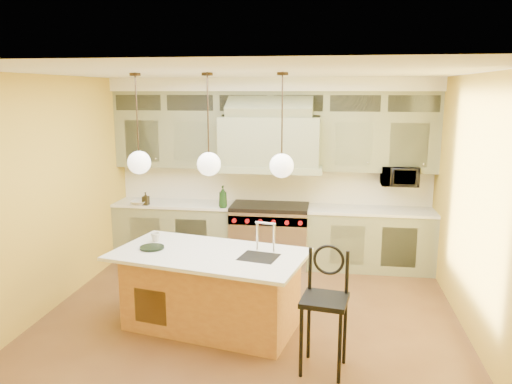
% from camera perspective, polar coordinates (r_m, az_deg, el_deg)
% --- Properties ---
extents(floor, '(5.00, 5.00, 0.00)m').
position_cam_1_polar(floor, '(6.10, -1.00, -14.85)').
color(floor, brown).
rests_on(floor, ground).
extents(ceiling, '(5.00, 5.00, 0.00)m').
position_cam_1_polar(ceiling, '(5.47, -1.11, 13.51)').
color(ceiling, white).
rests_on(ceiling, wall_back).
extents(wall_back, '(5.00, 0.00, 5.00)m').
position_cam_1_polar(wall_back, '(8.04, 1.93, 2.50)').
color(wall_back, gold).
rests_on(wall_back, ground).
extents(wall_front, '(5.00, 0.00, 5.00)m').
position_cam_1_polar(wall_front, '(3.28, -8.49, -11.18)').
color(wall_front, gold).
rests_on(wall_front, ground).
extents(wall_left, '(0.00, 5.00, 5.00)m').
position_cam_1_polar(wall_left, '(6.50, -23.32, -0.60)').
color(wall_left, gold).
rests_on(wall_left, ground).
extents(wall_right, '(0.00, 5.00, 5.00)m').
position_cam_1_polar(wall_right, '(5.76, 24.32, -2.16)').
color(wall_right, gold).
rests_on(wall_right, ground).
extents(back_cabinetry, '(5.00, 0.77, 2.90)m').
position_cam_1_polar(back_cabinetry, '(7.78, 1.70, 2.05)').
color(back_cabinetry, gray).
rests_on(back_cabinetry, floor).
extents(range, '(1.20, 0.74, 0.96)m').
position_cam_1_polar(range, '(7.91, 1.58, -4.82)').
color(range, silver).
rests_on(range, floor).
extents(kitchen_island, '(2.33, 1.56, 1.35)m').
position_cam_1_polar(kitchen_island, '(5.87, -5.10, -10.92)').
color(kitchen_island, '#A5673A').
rests_on(kitchen_island, floor).
extents(counter_stool, '(0.49, 0.49, 1.23)m').
position_cam_1_polar(counter_stool, '(4.99, 7.90, -12.26)').
color(counter_stool, black).
rests_on(counter_stool, floor).
extents(microwave, '(0.54, 0.37, 0.30)m').
position_cam_1_polar(microwave, '(7.81, 16.07, 1.79)').
color(microwave, black).
rests_on(microwave, back_cabinetry).
extents(oil_bottle_a, '(0.14, 0.14, 0.34)m').
position_cam_1_polar(oil_bottle_a, '(7.66, -3.80, -0.56)').
color(oil_bottle_a, '#143313').
rests_on(oil_bottle_a, back_cabinetry).
extents(oil_bottle_b, '(0.10, 0.10, 0.21)m').
position_cam_1_polar(oil_bottle_b, '(8.03, -12.49, -0.74)').
color(oil_bottle_b, black).
rests_on(oil_bottle_b, back_cabinetry).
extents(fruit_bowl, '(0.27, 0.27, 0.06)m').
position_cam_1_polar(fruit_bowl, '(8.09, -13.22, -1.20)').
color(fruit_bowl, silver).
rests_on(fruit_bowl, back_cabinetry).
extents(cup, '(0.11, 0.11, 0.10)m').
position_cam_1_polar(cup, '(6.17, -11.43, -5.08)').
color(cup, beige).
rests_on(cup, kitchen_island).
extents(pendant_left, '(0.26, 0.26, 1.11)m').
position_cam_1_polar(pendant_left, '(5.73, -13.22, 3.59)').
color(pendant_left, '#2D2319').
rests_on(pendant_left, ceiling).
extents(pendant_center, '(0.26, 0.26, 1.11)m').
position_cam_1_polar(pendant_center, '(5.48, -5.41, 3.50)').
color(pendant_center, '#2D2319').
rests_on(pendant_center, ceiling).
extents(pendant_right, '(0.26, 0.26, 1.11)m').
position_cam_1_polar(pendant_right, '(5.35, 2.95, 3.33)').
color(pendant_right, '#2D2319').
rests_on(pendant_right, ceiling).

